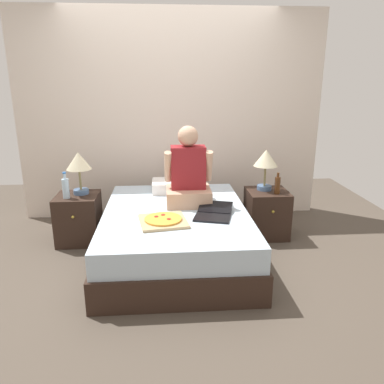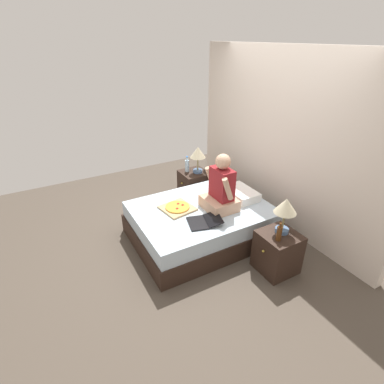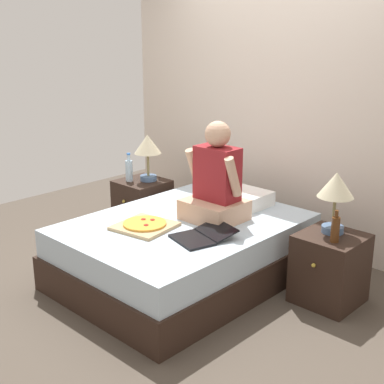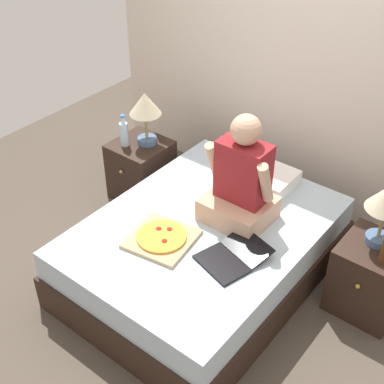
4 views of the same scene
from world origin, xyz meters
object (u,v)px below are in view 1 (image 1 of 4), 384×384
(nightstand_left, at_px, (79,218))
(beer_bottle, at_px, (277,185))
(person_seated, at_px, (188,176))
(lamp_on_left_nightstand, at_px, (79,164))
(lamp_on_right_nightstand, at_px, (266,161))
(pizza_box, at_px, (163,221))
(nightstand_right, at_px, (267,213))
(bed, at_px, (176,234))
(water_bottle, at_px, (66,188))
(laptop, at_px, (213,214))

(nightstand_left, xyz_separation_m, beer_bottle, (2.13, -0.10, 0.36))
(beer_bottle, relative_size, person_seated, 0.29)
(lamp_on_left_nightstand, distance_m, lamp_on_right_nightstand, 1.99)
(lamp_on_right_nightstand, height_order, pizza_box, lamp_on_right_nightstand)
(lamp_on_left_nightstand, bearing_deg, lamp_on_right_nightstand, 0.00)
(nightstand_right, relative_size, lamp_on_right_nightstand, 1.16)
(bed, relative_size, water_bottle, 6.77)
(water_bottle, bearing_deg, lamp_on_left_nightstand, 49.40)
(lamp_on_left_nightstand, relative_size, pizza_box, 0.98)
(bed, bearing_deg, lamp_on_right_nightstand, 27.34)
(laptop, bearing_deg, lamp_on_right_nightstand, 46.64)
(bed, relative_size, laptop, 3.86)
(water_bottle, xyz_separation_m, beer_bottle, (2.21, -0.01, -0.02))
(nightstand_left, relative_size, laptop, 1.08)
(lamp_on_right_nightstand, relative_size, laptop, 0.93)
(nightstand_right, bearing_deg, bed, -155.61)
(nightstand_left, relative_size, person_seated, 0.67)
(lamp_on_left_nightstand, height_order, nightstand_right, lamp_on_left_nightstand)
(lamp_on_right_nightstand, height_order, person_seated, person_seated)
(nightstand_right, distance_m, beer_bottle, 0.38)
(nightstand_left, bearing_deg, pizza_box, -40.22)
(lamp_on_right_nightstand, distance_m, person_seated, 0.92)
(lamp_on_right_nightstand, height_order, laptop, lamp_on_right_nightstand)
(beer_bottle, bearing_deg, laptop, -144.17)
(lamp_on_right_nightstand, relative_size, beer_bottle, 1.96)
(nightstand_left, distance_m, pizza_box, 1.22)
(bed, relative_size, person_seated, 2.40)
(bed, distance_m, lamp_on_right_nightstand, 1.28)
(lamp_on_right_nightstand, distance_m, pizza_box, 1.43)
(nightstand_right, distance_m, laptop, 0.98)
(nightstand_left, height_order, pizza_box, pizza_box)
(bed, distance_m, laptop, 0.47)
(person_seated, height_order, laptop, person_seated)
(nightstand_left, bearing_deg, laptop, -25.29)
(bed, bearing_deg, beer_bottle, 18.46)
(pizza_box, bearing_deg, water_bottle, 145.52)
(lamp_on_left_nightstand, bearing_deg, beer_bottle, -4.10)
(pizza_box, bearing_deg, lamp_on_right_nightstand, 36.25)
(nightstand_right, bearing_deg, lamp_on_left_nightstand, 178.58)
(lamp_on_right_nightstand, height_order, beer_bottle, lamp_on_right_nightstand)
(lamp_on_left_nightstand, bearing_deg, nightstand_right, -1.42)
(bed, bearing_deg, laptop, -27.92)
(beer_bottle, xyz_separation_m, pizza_box, (-1.22, -0.67, -0.11))
(nightstand_right, height_order, lamp_on_right_nightstand, lamp_on_right_nightstand)
(water_bottle, distance_m, lamp_on_right_nightstand, 2.13)
(bed, height_order, nightstand_left, nightstand_left)
(water_bottle, relative_size, pizza_box, 0.60)
(beer_bottle, bearing_deg, person_seated, -171.10)
(water_bottle, bearing_deg, nightstand_right, 2.41)
(nightstand_left, relative_size, water_bottle, 1.89)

